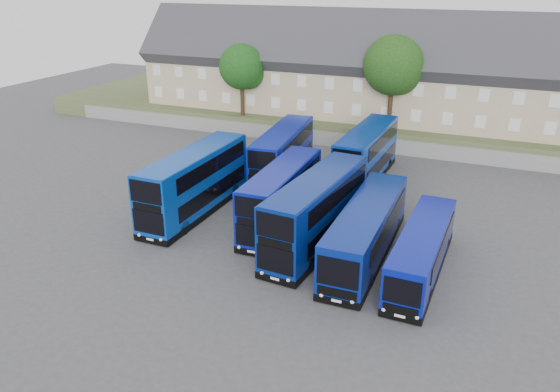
{
  "coord_description": "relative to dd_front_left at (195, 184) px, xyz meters",
  "views": [
    {
      "loc": [
        12.53,
        -27.55,
        16.58
      ],
      "look_at": [
        -1.0,
        4.63,
        2.2
      ],
      "focal_mm": 35.0,
      "sensor_mm": 36.0,
      "label": 1
    }
  ],
  "objects": [
    {
      "name": "coach_east_b",
      "position": [
        16.84,
        -2.7,
        -0.83
      ],
      "size": [
        2.5,
        10.75,
        2.92
      ],
      "rotation": [
        0.0,
        0.0,
        -0.02
      ],
      "color": "#08159A",
      "rests_on": "ground"
    },
    {
      "name": "ground",
      "position": [
        7.6,
        -4.26,
        -2.27
      ],
      "size": [
        120.0,
        120.0,
        0.0
      ],
      "primitive_type": "plane",
      "color": "#444449",
      "rests_on": "ground"
    },
    {
      "name": "tree_west",
      "position": [
        -6.26,
        20.84,
        4.79
      ],
      "size": [
        4.8,
        4.8,
        7.65
      ],
      "color": "#382314",
      "rests_on": "earth_bank"
    },
    {
      "name": "dd_rear_left",
      "position": [
        3.32,
        8.76,
        -0.12
      ],
      "size": [
        3.56,
        11.18,
        4.37
      ],
      "rotation": [
        0.0,
        0.0,
        0.1
      ],
      "color": "#091CA8",
      "rests_on": "ground"
    },
    {
      "name": "dd_front_left",
      "position": [
        0.0,
        0.0,
        0.0
      ],
      "size": [
        2.75,
        11.62,
        4.61
      ],
      "rotation": [
        0.0,
        0.0,
        -0.01
      ],
      "color": "#093CA7",
      "rests_on": "ground"
    },
    {
      "name": "tree_mid",
      "position": [
        9.74,
        21.34,
        5.8
      ],
      "size": [
        5.76,
        5.76,
        9.18
      ],
      "color": "#382314",
      "rests_on": "earth_bank"
    },
    {
      "name": "terrace_row",
      "position": [
        10.6,
        25.74,
        4.33
      ],
      "size": [
        60.0,
        10.4,
        11.2
      ],
      "color": "tan",
      "rests_on": "earth_bank"
    },
    {
      "name": "coach_east_a",
      "position": [
        13.29,
        -1.78,
        -0.6
      ],
      "size": [
        2.72,
        12.43,
        3.39
      ],
      "rotation": [
        0.0,
        0.0,
        0.01
      ],
      "color": "navy",
      "rests_on": "ground"
    },
    {
      "name": "dd_front_right",
      "position": [
        9.92,
        -1.46,
        -0.02
      ],
      "size": [
        3.6,
        11.65,
        4.56
      ],
      "rotation": [
        0.0,
        0.0,
        -0.09
      ],
      "color": "navy",
      "rests_on": "ground"
    },
    {
      "name": "dd_rear_right",
      "position": [
        9.83,
        11.48,
        -0.08
      ],
      "size": [
        2.9,
        11.28,
        4.45
      ],
      "rotation": [
        0.0,
        0.0,
        -0.03
      ],
      "color": "#0832A2",
      "rests_on": "ground"
    },
    {
      "name": "earth_bank",
      "position": [
        7.6,
        29.74,
        -1.27
      ],
      "size": [
        80.0,
        20.0,
        2.0
      ],
      "primitive_type": "cube",
      "color": "#4C542F",
      "rests_on": "ground"
    },
    {
      "name": "retaining_wall",
      "position": [
        7.6,
        19.74,
        -1.52
      ],
      "size": [
        70.0,
        0.4,
        1.5
      ],
      "primitive_type": "cube",
      "color": "slate",
      "rests_on": "ground"
    },
    {
      "name": "dd_front_mid",
      "position": [
        6.65,
        0.5,
        -0.22
      ],
      "size": [
        2.69,
        10.58,
        4.18
      ],
      "rotation": [
        0.0,
        0.0,
        0.03
      ],
      "color": "#081697",
      "rests_on": "ground"
    }
  ]
}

